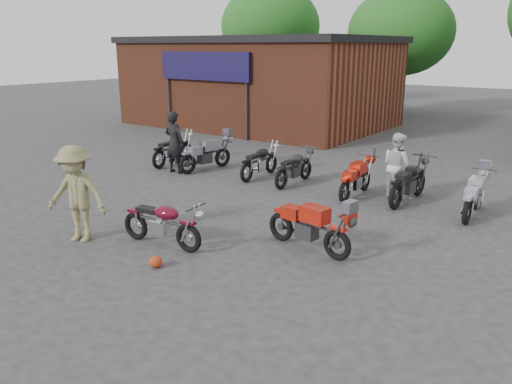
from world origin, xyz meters
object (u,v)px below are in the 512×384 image
Objects in this scene: person_light at (397,165)px; row_bike_1 at (206,153)px; row_bike_3 at (295,166)px; row_bike_4 at (356,177)px; row_bike_2 at (260,160)px; person_tan at (76,194)px; row_bike_5 at (409,179)px; sportbike at (310,224)px; person_dark at (174,142)px; row_bike_6 at (475,194)px; helmet at (156,262)px; row_bike_0 at (173,147)px; vintage_motorcycle at (162,220)px.

row_bike_1 is at bearing 37.32° from person_light.
person_light reaches higher than row_bike_1.
row_bike_3 and row_bike_4 have the same top height.
person_light is 4.11m from row_bike_2.
row_bike_2 is 1.01× the size of row_bike_3.
row_bike_5 is (4.45, 6.57, -0.39)m from person_tan.
person_dark is (-6.59, 2.89, 0.41)m from sportbike.
person_light is at bearing 75.62° from row_bike_6.
helmet is 0.12× the size of row_bike_5.
row_bike_3 is (4.61, 0.30, -0.04)m from row_bike_0.
row_bike_6 is at bearing 71.27° from sportbike.
row_bike_2 is at bearing 85.33° from row_bike_4.
person_light reaches higher than row_bike_3.
row_bike_0 is at bearing 127.32° from vintage_motorcycle.
person_light reaches higher than helmet.
row_bike_3 is (1.19, 6.31, -0.45)m from person_tan.
sportbike is at bearing 153.19° from person_dark.
person_tan is at bearing 112.82° from person_dark.
person_light reaches higher than row_bike_6.
row_bike_6 is at bearing 58.89° from helmet.
sportbike is 7.21m from person_dark.
row_bike_1 is at bearing 89.18° from row_bike_4.
row_bike_4 is at bearing -94.81° from row_bike_2.
row_bike_6 reaches higher than row_bike_4.
row_bike_0 is (-0.87, 0.78, -0.39)m from person_dark.
person_dark is 0.94× the size of row_bike_5.
person_dark is at bearing 111.17° from row_bike_2.
person_tan is 6.38m from row_bike_1.
row_bike_4 is at bearing 67.48° from vintage_motorcycle.
helmet is at bearing -163.08° from row_bike_2.
row_bike_1 reaches higher than vintage_motorcycle.
row_bike_0 is 1.44m from row_bike_1.
person_tan reaches higher than helmet.
row_bike_2 reaches higher than row_bike_6.
row_bike_1 is (-5.99, -0.76, -0.28)m from person_light.
person_tan is at bearing 89.61° from person_light.
helmet is 7.11m from person_dark.
row_bike_6 is (8.05, 0.34, -0.03)m from row_bike_1.
row_bike_2 is at bearing 87.68° from row_bike_3.
row_bike_1 reaches higher than row_bike_6.
row_bike_1 is at bearing -127.54° from person_dark.
row_bike_4 is at bearing 63.78° from person_light.
sportbike is 0.97× the size of row_bike_1.
sportbike is at bearing 25.55° from vintage_motorcycle.
person_light reaches higher than sportbike.
row_bike_3 is at bearing -94.34° from row_bike_2.
person_light is at bearing -74.09° from row_bike_1.
vintage_motorcycle is 7.23m from row_bike_0.
row_bike_3 is 1.96m from row_bike_4.
row_bike_4 is at bearing 110.76° from sportbike.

